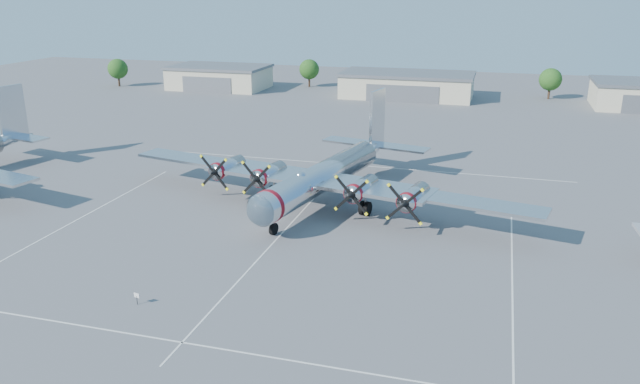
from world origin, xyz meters
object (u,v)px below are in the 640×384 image
(tree_east, at_px, (550,80))
(tree_west, at_px, (309,69))
(tree_far_west, at_px, (118,69))
(main_bomber_b29, at_px, (327,201))
(hangar_west, at_px, (219,77))
(hangar_center, at_px, (407,85))
(info_placard, at_px, (137,297))

(tree_east, bearing_deg, tree_west, 177.92)
(tree_west, distance_m, tree_east, 55.04)
(tree_far_west, height_order, main_bomber_b29, tree_far_west)
(tree_west, xyz_separation_m, tree_east, (55.00, -2.00, 0.00))
(hangar_west, distance_m, hangar_center, 45.00)
(tree_west, bearing_deg, tree_far_west, -165.07)
(hangar_west, relative_size, info_placard, 23.46)
(tree_far_west, height_order, tree_west, same)
(hangar_west, distance_m, tree_far_west, 25.36)
(tree_west, bearing_deg, hangar_west, -158.11)
(tree_far_west, bearing_deg, hangar_west, 9.01)
(tree_far_west, bearing_deg, tree_east, 5.71)
(tree_west, height_order, main_bomber_b29, tree_west)
(info_placard, bearing_deg, tree_east, 83.27)
(tree_east, relative_size, info_placard, 6.89)
(tree_far_west, bearing_deg, hangar_center, 3.24)
(hangar_west, xyz_separation_m, tree_far_west, (-25.00, -3.96, 1.51))
(hangar_west, xyz_separation_m, info_placard, (39.08, -100.02, -2.04))
(tree_far_west, distance_m, tree_east, 100.50)
(tree_far_west, relative_size, main_bomber_b29, 0.14)
(hangar_center, bearing_deg, tree_west, 162.18)
(hangar_west, height_order, main_bomber_b29, hangar_west)
(main_bomber_b29, bearing_deg, hangar_west, 134.74)
(hangar_center, relative_size, main_bomber_b29, 0.59)
(hangar_center, relative_size, tree_far_west, 4.31)
(hangar_west, height_order, hangar_center, same)
(tree_west, xyz_separation_m, main_bomber_b29, (26.70, -80.57, -4.22))
(hangar_center, xyz_separation_m, tree_east, (30.00, 6.04, 1.51))
(hangar_center, distance_m, tree_west, 26.30)
(hangar_west, relative_size, tree_west, 3.40)
(tree_east, bearing_deg, hangar_center, -168.62)
(main_bomber_b29, height_order, info_placard, main_bomber_b29)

